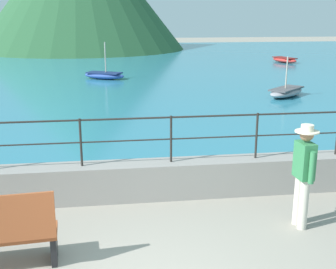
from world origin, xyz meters
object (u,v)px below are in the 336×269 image
Objects in this scene: boat_2 at (285,60)px; boat_3 at (286,92)px; boat_0 at (104,75)px; person_walking at (304,171)px.

boat_3 is (-5.11, -12.60, 0.00)m from boat_2.
boat_0 is 9.80m from boat_3.
boat_2 is at bearing 67.92° from boat_3.
boat_0 reaches higher than boat_2.
person_walking is 0.71× the size of boat_2.
person_walking reaches higher than boat_3.
boat_2 is at bearing 26.79° from boat_0.
person_walking is 0.71× the size of boat_0.
boat_0 is 1.00× the size of boat_2.
person_walking is 11.86m from boat_3.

